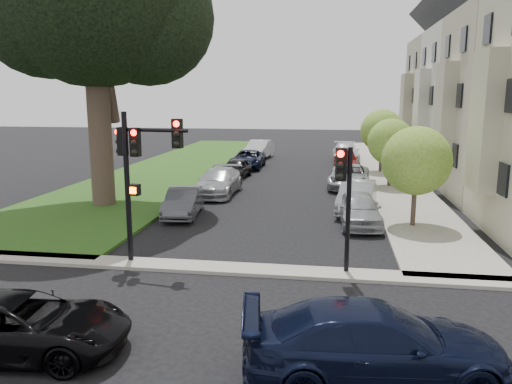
# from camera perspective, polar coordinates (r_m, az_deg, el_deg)

# --- Properties ---
(ground) EXTENTS (140.00, 140.00, 0.00)m
(ground) POSITION_cam_1_polar(r_m,az_deg,el_deg) (14.30, -3.12, -11.72)
(ground) COLOR black
(ground) RESTS_ON ground
(grass_strip) EXTENTS (8.00, 44.00, 0.12)m
(grass_strip) POSITION_cam_1_polar(r_m,az_deg,el_deg) (39.11, -8.84, 2.84)
(grass_strip) COLOR #27491D
(grass_strip) RESTS_ON ground
(sidewalk_right) EXTENTS (3.50, 44.00, 0.12)m
(sidewalk_right) POSITION_cam_1_polar(r_m,az_deg,el_deg) (37.52, 14.78, 2.26)
(sidewalk_right) COLOR gray
(sidewalk_right) RESTS_ON ground
(sidewalk_cross) EXTENTS (60.00, 1.00, 0.12)m
(sidewalk_cross) POSITION_cam_1_polar(r_m,az_deg,el_deg) (16.11, -1.64, -8.82)
(sidewalk_cross) COLOR gray
(sidewalk_cross) RESTS_ON ground
(house_c) EXTENTS (7.70, 7.55, 15.97)m
(house_c) POSITION_cam_1_polar(r_m,az_deg,el_deg) (37.21, 24.43, 12.21)
(house_c) COLOR #A59B8D
(house_c) RESTS_ON ground
(house_d) EXTENTS (7.70, 7.55, 15.97)m
(house_d) POSITION_cam_1_polar(r_m,az_deg,el_deg) (44.49, 21.84, 12.05)
(house_d) COLOR #9F9A90
(house_d) RESTS_ON ground
(small_tree_a) EXTENTS (2.86, 2.86, 4.29)m
(small_tree_a) POSITION_cam_1_polar(r_m,az_deg,el_deg) (21.68, 17.86, 3.41)
(small_tree_a) COLOR #3C2920
(small_tree_a) RESTS_ON ground
(small_tree_b) EXTENTS (2.78, 2.78, 4.18)m
(small_tree_b) POSITION_cam_1_polar(r_m,az_deg,el_deg) (31.03, 15.16, 5.54)
(small_tree_b) COLOR #3C2920
(small_tree_b) RESTS_ON ground
(small_tree_c) EXTENTS (3.05, 3.05, 4.57)m
(small_tree_c) POSITION_cam_1_polar(r_m,az_deg,el_deg) (36.85, 14.20, 6.81)
(small_tree_c) COLOR #3C2920
(small_tree_c) RESTS_ON ground
(traffic_signal_main) EXTENTS (2.46, 0.64, 5.02)m
(traffic_signal_main) POSITION_cam_1_polar(r_m,az_deg,el_deg) (16.47, -13.32, 3.52)
(traffic_signal_main) COLOR black
(traffic_signal_main) RESTS_ON ground
(traffic_signal_secondary) EXTENTS (0.53, 0.42, 4.00)m
(traffic_signal_secondary) POSITION_cam_1_polar(r_m,az_deg,el_deg) (15.34, 10.08, 0.58)
(traffic_signal_secondary) COLOR black
(traffic_signal_secondary) RESTS_ON ground
(car_cross_near) EXTENTS (4.88, 2.65, 1.30)m
(car_cross_near) POSITION_cam_1_polar(r_m,az_deg,el_deg) (12.23, -25.34, -13.57)
(car_cross_near) COLOR black
(car_cross_near) RESTS_ON ground
(car_cross_far) EXTENTS (5.48, 2.88, 1.51)m
(car_cross_far) POSITION_cam_1_polar(r_m,az_deg,el_deg) (10.45, 13.47, -16.43)
(car_cross_far) COLOR black
(car_cross_far) RESTS_ON ground
(car_parked_0) EXTENTS (1.98, 4.31, 1.43)m
(car_parked_0) POSITION_cam_1_polar(r_m,az_deg,el_deg) (21.87, 11.69, -1.92)
(car_parked_0) COLOR #999BA0
(car_parked_0) RESTS_ON ground
(car_parked_1) EXTENTS (2.18, 4.70, 1.49)m
(car_parked_1) POSITION_cam_1_polar(r_m,az_deg,el_deg) (24.35, 11.48, -0.54)
(car_parked_1) COLOR #999BA0
(car_parked_1) RESTS_ON ground
(car_parked_2) EXTENTS (2.70, 5.22, 1.41)m
(car_parked_2) POSITION_cam_1_polar(r_m,az_deg,el_deg) (30.68, 10.61, 1.77)
(car_parked_2) COLOR #999BA0
(car_parked_2) RESTS_ON ground
(car_parked_3) EXTENTS (1.79, 4.44, 1.51)m
(car_parked_3) POSITION_cam_1_polar(r_m,az_deg,el_deg) (38.21, 10.21, 3.65)
(car_parked_3) COLOR maroon
(car_parked_3) RESTS_ON ground
(car_parked_4) EXTENTS (2.29, 5.35, 1.54)m
(car_parked_4) POSITION_cam_1_polar(r_m,az_deg,el_deg) (43.18, 10.23, 4.50)
(car_parked_4) COLOR silver
(car_parked_4) RESTS_ON ground
(car_parked_5) EXTENTS (1.84, 4.15, 1.32)m
(car_parked_5) POSITION_cam_1_polar(r_m,az_deg,el_deg) (23.31, -8.28, -1.15)
(car_parked_5) COLOR #3F4247
(car_parked_5) RESTS_ON ground
(car_parked_6) EXTENTS (2.13, 5.10, 1.47)m
(car_parked_6) POSITION_cam_1_polar(r_m,az_deg,el_deg) (28.13, -4.31, 1.17)
(car_parked_6) COLOR #999BA0
(car_parked_6) RESTS_ON ground
(car_parked_7) EXTENTS (1.89, 3.99, 1.32)m
(car_parked_7) POSITION_cam_1_polar(r_m,az_deg,el_deg) (33.75, -2.34, 2.70)
(car_parked_7) COLOR black
(car_parked_7) RESTS_ON ground
(car_parked_8) EXTENTS (2.31, 4.97, 1.38)m
(car_parked_8) POSITION_cam_1_polar(r_m,az_deg,el_deg) (38.39, -0.97, 3.76)
(car_parked_8) COLOR black
(car_parked_8) RESTS_ON ground
(car_parked_9) EXTENTS (2.20, 5.03, 1.61)m
(car_parked_9) POSITION_cam_1_polar(r_m,az_deg,el_deg) (44.30, 0.34, 4.88)
(car_parked_9) COLOR silver
(car_parked_9) RESTS_ON ground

